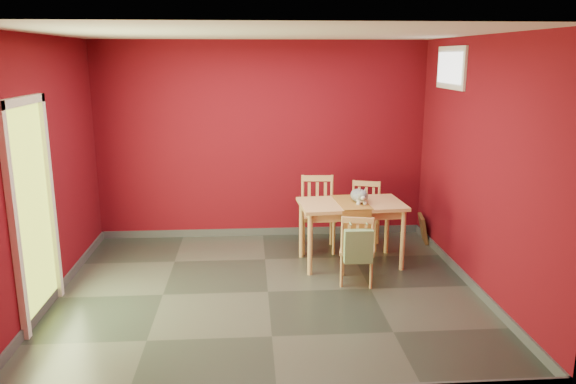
{
  "coord_description": "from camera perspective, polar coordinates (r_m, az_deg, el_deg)",
  "views": [
    {
      "loc": [
        -0.18,
        -5.65,
        2.48
      ],
      "look_at": [
        0.25,
        0.45,
        1.0
      ],
      "focal_mm": 35.0,
      "sensor_mm": 36.0,
      "label": 1
    }
  ],
  "objects": [
    {
      "name": "chair_far_right",
      "position": [
        7.53,
        7.78,
        -2.22
      ],
      "size": [
        0.51,
        0.51,
        0.87
      ],
      "color": "tan",
      "rests_on": "ground"
    },
    {
      "name": "cat",
      "position": [
        6.8,
        7.25,
        -0.12
      ],
      "size": [
        0.3,
        0.46,
        0.21
      ],
      "primitive_type": null,
      "rotation": [
        0.0,
        0.0,
        0.19
      ],
      "color": "slate",
      "rests_on": "table_runner"
    },
    {
      "name": "chair_far_left",
      "position": [
        7.35,
        3.03,
        -2.1
      ],
      "size": [
        0.48,
        0.48,
        0.96
      ],
      "color": "tan",
      "rests_on": "ground"
    },
    {
      "name": "picture_frame",
      "position": [
        7.93,
        13.56,
        -3.62
      ],
      "size": [
        0.18,
        0.38,
        0.37
      ],
      "color": "brown",
      "rests_on": "ground"
    },
    {
      "name": "window",
      "position": [
        7.07,
        16.21,
        12.03
      ],
      "size": [
        0.05,
        0.9,
        0.5
      ],
      "color": "white",
      "rests_on": "room_shell"
    },
    {
      "name": "ground",
      "position": [
        6.17,
        -2.05,
        -10.09
      ],
      "size": [
        4.5,
        4.5,
        0.0
      ],
      "primitive_type": "plane",
      "color": "#2D342D",
      "rests_on": "ground"
    },
    {
      "name": "table_runner",
      "position": [
        6.68,
        6.63,
        -1.79
      ],
      "size": [
        0.4,
        0.74,
        0.36
      ],
      "color": "#946226",
      "rests_on": "dining_table"
    },
    {
      "name": "doorway",
      "position": [
        5.8,
        -24.6,
        -1.19
      ],
      "size": [
        0.06,
        1.01,
        2.13
      ],
      "color": "#B7D838",
      "rests_on": "ground"
    },
    {
      "name": "chair_near",
      "position": [
        6.29,
        7.04,
        -5.7
      ],
      "size": [
        0.45,
        0.45,
        0.81
      ],
      "color": "tan",
      "rests_on": "ground"
    },
    {
      "name": "tote_bag",
      "position": [
        6.07,
        7.18,
        -5.49
      ],
      "size": [
        0.31,
        0.19,
        0.43
      ],
      "color": "#729760",
      "rests_on": "chair_near"
    },
    {
      "name": "outlet_plate",
      "position": [
        8.14,
        8.75,
        -2.09
      ],
      "size": [
        0.08,
        0.02,
        0.12
      ],
      "primitive_type": "cube",
      "color": "silver",
      "rests_on": "room_shell"
    },
    {
      "name": "dining_table",
      "position": [
        6.81,
        6.44,
        -1.85
      ],
      "size": [
        1.29,
        0.81,
        0.77
      ],
      "color": "tan",
      "rests_on": "ground"
    },
    {
      "name": "room_shell",
      "position": [
        6.15,
        -2.05,
        -9.66
      ],
      "size": [
        4.5,
        4.5,
        4.5
      ],
      "color": "#5F0913",
      "rests_on": "ground"
    }
  ]
}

